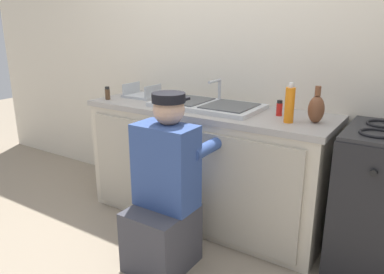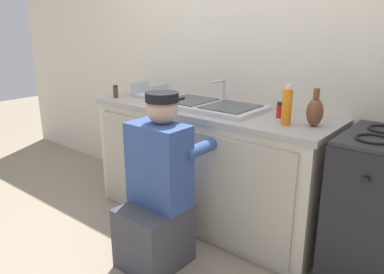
# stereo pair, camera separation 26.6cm
# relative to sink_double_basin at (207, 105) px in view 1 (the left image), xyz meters

# --- Properties ---
(ground_plane) EXTENTS (12.00, 12.00, 0.00)m
(ground_plane) POSITION_rel_sink_double_basin_xyz_m (0.00, -0.30, -0.92)
(ground_plane) COLOR gray
(back_wall) EXTENTS (6.00, 0.10, 2.50)m
(back_wall) POSITION_rel_sink_double_basin_xyz_m (0.00, 0.35, 0.33)
(back_wall) COLOR beige
(back_wall) RESTS_ON ground_plane
(counter_cabinet) EXTENTS (1.84, 0.62, 0.86)m
(counter_cabinet) POSITION_rel_sink_double_basin_xyz_m (0.00, -0.01, -0.49)
(counter_cabinet) COLOR beige
(counter_cabinet) RESTS_ON ground_plane
(countertop) EXTENTS (1.88, 0.62, 0.04)m
(countertop) POSITION_rel_sink_double_basin_xyz_m (0.00, -0.00, -0.04)
(countertop) COLOR #9E9993
(countertop) RESTS_ON counter_cabinet
(sink_double_basin) EXTENTS (0.80, 0.44, 0.19)m
(sink_double_basin) POSITION_rel_sink_double_basin_xyz_m (0.00, 0.00, 0.00)
(sink_double_basin) COLOR silver
(sink_double_basin) RESTS_ON countertop
(plumber_person) EXTENTS (0.42, 0.61, 1.10)m
(plumber_person) POSITION_rel_sink_double_basin_xyz_m (0.10, -0.66, -0.46)
(plumber_person) COLOR #3F3F47
(plumber_person) RESTS_ON ground_plane
(dish_rack_tray) EXTENTS (0.28, 0.22, 0.11)m
(dish_rack_tray) POSITION_rel_sink_double_basin_xyz_m (-0.66, 0.05, 0.01)
(dish_rack_tray) COLOR #B2B7BC
(dish_rack_tray) RESTS_ON countertop
(spice_bottle_pepper) EXTENTS (0.04, 0.04, 0.10)m
(spice_bottle_pepper) POSITION_rel_sink_double_basin_xyz_m (-0.83, -0.19, 0.03)
(spice_bottle_pepper) COLOR #513823
(spice_bottle_pepper) RESTS_ON countertop
(soap_bottle_orange) EXTENTS (0.06, 0.06, 0.25)m
(soap_bottle_orange) POSITION_rel_sink_double_basin_xyz_m (0.66, -0.10, 0.09)
(soap_bottle_orange) COLOR orange
(soap_bottle_orange) RESTS_ON countertop
(vase_decorative) EXTENTS (0.10, 0.10, 0.23)m
(vase_decorative) POSITION_rel_sink_double_basin_xyz_m (0.80, -0.02, 0.07)
(vase_decorative) COLOR brown
(vase_decorative) RESTS_ON countertop
(spice_bottle_red) EXTENTS (0.04, 0.04, 0.10)m
(spice_bottle_red) POSITION_rel_sink_double_basin_xyz_m (0.54, 0.04, 0.03)
(spice_bottle_red) COLOR red
(spice_bottle_red) RESTS_ON countertop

